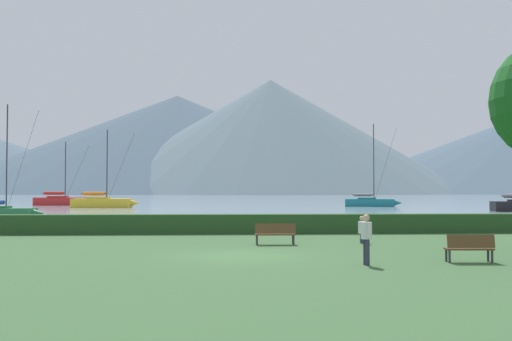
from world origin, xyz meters
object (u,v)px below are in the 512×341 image
object	(u,v)px
sailboat_slip_1	(371,202)
person_seated_viewer	(362,228)
park_bench_near_path	(470,247)
sailboat_slip_2	(103,202)
park_bench_under_tree	(275,233)
sailboat_slip_0	(62,201)
person_standing_walker	(366,235)
sailboat_slip_5	(1,212)

from	to	relation	value
sailboat_slip_1	person_seated_viewer	size ratio (longest dim) A/B	9.53
park_bench_near_path	sailboat_slip_1	bearing A→B (deg)	81.25
sailboat_slip_1	sailboat_slip_2	xyz separation A→B (m)	(-37.44, -3.16, 0.06)
sailboat_slip_1	park_bench_under_tree	bearing A→B (deg)	-92.02
sailboat_slip_0	person_standing_walker	distance (m)	78.83
person_standing_walker	sailboat_slip_1	bearing A→B (deg)	67.58
sailboat_slip_0	sailboat_slip_5	distance (m)	42.00
sailboat_slip_0	sailboat_slip_5	size ratio (longest dim) A/B	1.02
sailboat_slip_5	park_bench_under_tree	world-z (taller)	sailboat_slip_5
sailboat_slip_0	sailboat_slip_1	bearing A→B (deg)	-9.98
sailboat_slip_1	sailboat_slip_0	bearing A→B (deg)	-174.99
sailboat_slip_1	sailboat_slip_5	world-z (taller)	sailboat_slip_1
park_bench_near_path	person_seated_viewer	xyz separation A→B (m)	(-2.00, 7.11, 0.16)
sailboat_slip_0	person_seated_viewer	size ratio (longest dim) A/B	7.91
sailboat_slip_0	person_standing_walker	xyz separation A→B (m)	(30.29, -72.78, 0.24)
sailboat_slip_2	person_standing_walker	bearing A→B (deg)	-68.55
sailboat_slip_0	sailboat_slip_2	xyz separation A→B (m)	(8.92, -12.19, 0.01)
sailboat_slip_0	park_bench_near_path	xyz separation A→B (m)	(33.94, -72.27, -0.20)
sailboat_slip_5	person_standing_walker	xyz separation A→B (m)	(23.61, -31.31, 0.41)
sailboat_slip_1	park_bench_near_path	bearing A→B (deg)	-85.08
park_bench_under_tree	sailboat_slip_0	bearing A→B (deg)	113.10
park_bench_under_tree	person_standing_walker	size ratio (longest dim) A/B	1.09
park_bench_near_path	person_standing_walker	bearing A→B (deg)	-169.66
sailboat_slip_0	park_bench_under_tree	world-z (taller)	sailboat_slip_0
park_bench_near_path	park_bench_under_tree	size ratio (longest dim) A/B	0.90
sailboat_slip_5	park_bench_under_tree	distance (m)	32.17
sailboat_slip_2	sailboat_slip_0	bearing A→B (deg)	128.23
sailboat_slip_1	sailboat_slip_2	distance (m)	37.57
park_bench_under_tree	person_seated_viewer	world-z (taller)	person_seated_viewer
sailboat_slip_0	person_standing_walker	world-z (taller)	sailboat_slip_0
sailboat_slip_1	park_bench_near_path	xyz separation A→B (m)	(-12.42, -63.24, -0.15)
sailboat_slip_2	sailboat_slip_5	size ratio (longest dim) A/B	1.09
sailboat_slip_5	sailboat_slip_2	bearing A→B (deg)	87.94
sailboat_slip_0	person_seated_viewer	bearing A→B (deg)	-62.84
sailboat_slip_2	park_bench_under_tree	distance (m)	56.73
sailboat_slip_1	person_seated_viewer	xyz separation A→B (m)	(-14.42, -56.12, 0.00)
sailboat_slip_0	sailboat_slip_2	distance (m)	15.11
person_seated_viewer	park_bench_near_path	bearing A→B (deg)	-78.53
park_bench_under_tree	person_seated_viewer	xyz separation A→B (m)	(4.03, 0.49, 0.15)
sailboat_slip_0	park_bench_under_tree	size ratio (longest dim) A/B	5.51
sailboat_slip_5	sailboat_slip_0	bearing A→B (deg)	101.47
park_bench_near_path	person_seated_viewer	world-z (taller)	person_seated_viewer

